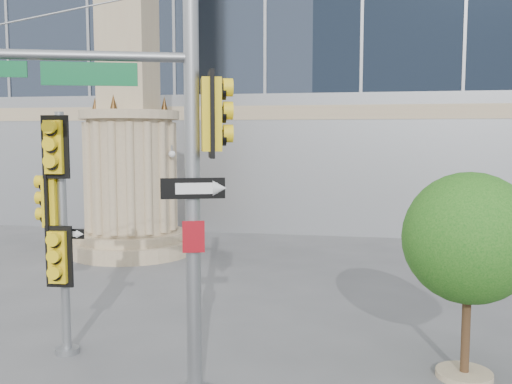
# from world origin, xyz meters

# --- Properties ---
(ground) EXTENTS (120.00, 120.00, 0.00)m
(ground) POSITION_xyz_m (0.00, 0.00, 0.00)
(ground) COLOR #545456
(ground) RESTS_ON ground
(monument) EXTENTS (4.40, 4.40, 16.60)m
(monument) POSITION_xyz_m (-6.00, 9.00, 5.52)
(monument) COLOR tan
(monument) RESTS_ON ground
(main_signal_pole) EXTENTS (4.87, 2.06, 6.52)m
(main_signal_pole) POSITION_xyz_m (-1.59, -1.89, 4.04)
(main_signal_pole) COLOR slate
(main_signal_pole) RESTS_ON ground
(secondary_signal_pole) EXTENTS (0.83, 0.61, 4.68)m
(secondary_signal_pole) POSITION_xyz_m (-3.50, -0.32, 2.75)
(secondary_signal_pole) COLOR slate
(secondary_signal_pole) RESTS_ON ground
(street_tree) EXTENTS (2.33, 2.27, 3.63)m
(street_tree) POSITION_xyz_m (4.02, 0.08, 2.39)
(street_tree) COLOR tan
(street_tree) RESTS_ON ground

